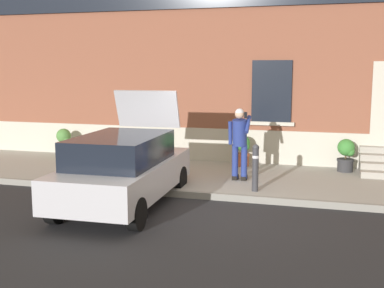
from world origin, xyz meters
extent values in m
plane|color=#232326|center=(0.00, 0.00, 0.00)|extent=(80.00, 80.00, 0.00)
cube|color=#99968E|center=(0.00, 2.80, 0.07)|extent=(24.00, 3.60, 0.15)
cube|color=gray|center=(0.00, 0.94, 0.07)|extent=(24.00, 0.12, 0.15)
cube|color=brown|center=(0.00, 5.30, 3.75)|extent=(24.00, 1.40, 7.50)
cube|color=#BCB7A8|center=(0.00, 4.58, 0.55)|extent=(24.00, 0.08, 1.10)
cube|color=black|center=(0.76, 4.57, 2.20)|extent=(1.10, 0.06, 1.70)
cube|color=#BCB7A8|center=(0.76, 4.54, 1.30)|extent=(1.30, 0.12, 0.10)
cube|color=#B7B7BF|center=(-1.68, -0.04, 0.62)|extent=(1.86, 4.05, 0.64)
cube|color=black|center=(-1.67, -0.19, 1.22)|extent=(1.60, 2.44, 0.56)
cube|color=black|center=(-1.73, 1.97, 0.40)|extent=(1.66, 0.15, 0.20)
cube|color=yellow|center=(-1.73, 1.97, 0.58)|extent=(0.52, 0.03, 0.12)
cube|color=#B21414|center=(-2.49, 1.95, 0.84)|extent=(0.16, 0.04, 0.18)
cube|color=#B21414|center=(-0.98, 1.99, 0.84)|extent=(0.16, 0.04, 0.18)
cube|color=#B7B7BF|center=(-1.71, 1.41, 1.90)|extent=(1.50, 0.40, 0.87)
cylinder|color=black|center=(-2.44, -1.46, 0.30)|extent=(0.22, 0.61, 0.60)
cylinder|color=black|center=(-0.85, -1.42, 0.30)|extent=(0.22, 0.61, 0.60)
cylinder|color=black|center=(-2.51, 1.34, 0.30)|extent=(0.22, 0.61, 0.60)
cylinder|color=black|center=(-0.92, 1.38, 0.30)|extent=(0.22, 0.61, 0.60)
cylinder|color=#333338|center=(0.83, 1.35, 0.62)|extent=(0.14, 0.14, 0.95)
sphere|color=#333338|center=(0.83, 1.35, 1.12)|extent=(0.15, 0.15, 0.15)
cylinder|color=silver|center=(0.83, 1.35, 0.92)|extent=(0.15, 0.15, 0.06)
cylinder|color=navy|center=(0.19, 2.32, 0.60)|extent=(0.15, 0.15, 0.82)
cube|color=black|center=(0.19, 2.38, 0.20)|extent=(0.12, 0.28, 0.10)
cylinder|color=navy|center=(0.41, 2.32, 0.60)|extent=(0.15, 0.15, 0.82)
cube|color=black|center=(0.41, 2.38, 0.20)|extent=(0.12, 0.28, 0.10)
cylinder|color=navy|center=(0.30, 2.28, 1.32)|extent=(0.34, 0.42, 0.66)
sphere|color=tan|center=(0.30, 2.22, 1.76)|extent=(0.22, 0.22, 0.22)
sphere|color=silver|center=(0.30, 2.22, 1.79)|extent=(0.21, 0.21, 0.21)
cylinder|color=navy|center=(0.08, 2.24, 1.31)|extent=(0.09, 0.16, 0.57)
cylinder|color=navy|center=(0.50, 2.24, 1.53)|extent=(0.09, 0.43, 0.40)
cube|color=black|center=(0.45, 2.20, 1.74)|extent=(0.07, 0.02, 0.15)
cylinder|color=#606B38|center=(-5.45, 4.00, 0.32)|extent=(0.40, 0.40, 0.34)
cylinder|color=#606B38|center=(-5.45, 4.00, 0.46)|extent=(0.44, 0.44, 0.05)
cylinder|color=#47331E|center=(-5.45, 4.00, 0.61)|extent=(0.04, 0.04, 0.24)
sphere|color=#4C843D|center=(-5.45, 4.00, 0.79)|extent=(0.44, 0.44, 0.44)
sphere|color=#4C843D|center=(-5.35, 3.95, 0.69)|extent=(0.24, 0.24, 0.24)
cylinder|color=beige|center=(-2.71, 4.04, 0.32)|extent=(0.40, 0.40, 0.34)
cylinder|color=beige|center=(-2.71, 4.04, 0.46)|extent=(0.44, 0.44, 0.05)
cylinder|color=#47331E|center=(-2.71, 4.04, 0.61)|extent=(0.04, 0.04, 0.24)
sphere|color=#286B2D|center=(-2.71, 4.04, 0.79)|extent=(0.44, 0.44, 0.44)
sphere|color=#286B2D|center=(-2.61, 3.99, 0.69)|extent=(0.24, 0.24, 0.24)
cylinder|color=#B25B38|center=(0.04, 4.08, 0.32)|extent=(0.40, 0.40, 0.34)
cylinder|color=#B25B38|center=(0.04, 4.08, 0.46)|extent=(0.44, 0.44, 0.05)
cylinder|color=#47331E|center=(0.04, 4.08, 0.61)|extent=(0.04, 0.04, 0.24)
sphere|color=#387F33|center=(0.04, 4.08, 0.79)|extent=(0.44, 0.44, 0.44)
sphere|color=#387F33|center=(0.14, 4.03, 0.69)|extent=(0.24, 0.24, 0.24)
cylinder|color=#2D2D30|center=(2.79, 4.06, 0.32)|extent=(0.40, 0.40, 0.34)
cylinder|color=#2D2D30|center=(2.79, 4.06, 0.46)|extent=(0.44, 0.44, 0.05)
cylinder|color=#47331E|center=(2.79, 4.06, 0.61)|extent=(0.04, 0.04, 0.24)
sphere|color=#387F33|center=(2.79, 4.06, 0.79)|extent=(0.44, 0.44, 0.44)
sphere|color=#387F33|center=(2.89, 4.01, 0.69)|extent=(0.24, 0.24, 0.24)
camera|label=1|loc=(2.37, -9.12, 2.84)|focal=45.75mm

